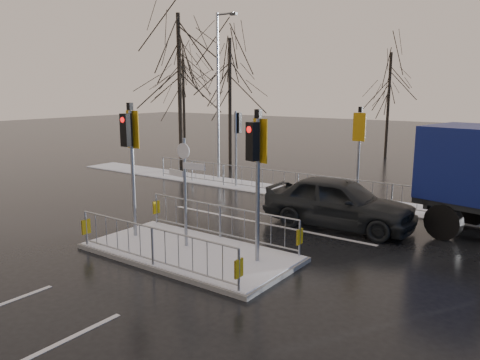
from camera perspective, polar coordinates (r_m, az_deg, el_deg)
The scene contains 11 objects.
ground at distance 13.26m, azimuth -6.17°, elevation -9.03°, with size 120.00×120.00×0.00m, color black.
snow_verge at distance 20.21m, azimuth 10.35°, elevation -2.07°, with size 30.00×2.00×0.04m, color white.
lane_markings at distance 13.03m, azimuth -7.16°, elevation -9.40°, with size 8.00×11.38×0.01m.
traffic_island at distance 13.15m, azimuth -6.21°, elevation -7.40°, with size 6.00×3.04×4.15m.
far_kerb_fixtures at distance 19.43m, azimuth 10.58°, elevation 0.41°, with size 18.00×0.65×3.83m.
car_far_lane at distance 15.85m, azimuth 11.96°, elevation -2.66°, with size 2.01×4.99×1.70m, color black.
tree_near_a at distance 27.72m, azimuth -7.44°, elevation 14.19°, with size 4.75×4.75×8.97m.
tree_near_b at distance 27.22m, azimuth -1.24°, elevation 12.30°, with size 4.00×4.00×7.55m.
tree_near_c at distance 30.87m, azimuth -6.90°, elevation 10.88°, with size 3.50×3.50×6.61m.
tree_far_a at distance 32.90m, azimuth 17.76°, elevation 11.01°, with size 3.75×3.75×7.08m.
street_lamp_left at distance 23.88m, azimuth -2.59°, elevation 10.90°, with size 1.25×0.18×8.20m.
Camera 1 is at (8.39, -9.22, 4.53)m, focal length 35.00 mm.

